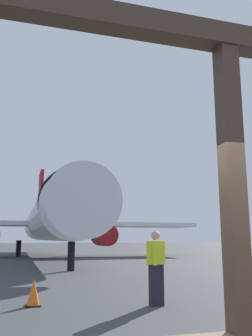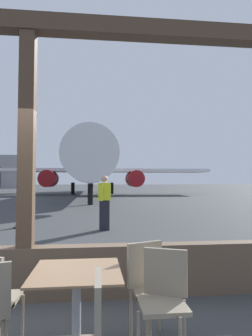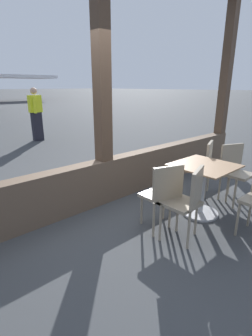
{
  "view_description": "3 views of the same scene",
  "coord_description": "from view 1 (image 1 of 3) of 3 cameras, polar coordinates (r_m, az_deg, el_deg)",
  "views": [
    {
      "loc": [
        -2.06,
        -3.18,
        1.55
      ],
      "look_at": [
        1.89,
        10.18,
        4.26
      ],
      "focal_mm": 39.13,
      "sensor_mm": 36.0,
      "label": 1
    },
    {
      "loc": [
        0.91,
        -3.95,
        1.54
      ],
      "look_at": [
        2.95,
        14.95,
        2.44
      ],
      "focal_mm": 30.84,
      "sensor_mm": 36.0,
      "label": 2
    },
    {
      "loc": [
        -2.29,
        -3.06,
        1.79
      ],
      "look_at": [
        0.2,
        -0.29,
        0.58
      ],
      "focal_mm": 27.07,
      "sensor_mm": 36.0,
      "label": 3
    }
  ],
  "objects": [
    {
      "name": "ground_plane",
      "position": [
        43.26,
        -14.09,
        -12.72
      ],
      "size": [
        220.0,
        220.0,
        0.0
      ],
      "primitive_type": "plane",
      "color": "#383A3D"
    },
    {
      "name": "window_frame",
      "position": [
        3.79,
        16.9,
        -13.84
      ],
      "size": [
        7.29,
        0.24,
        3.81
      ],
      "color": "brown",
      "rests_on": "ground"
    },
    {
      "name": "airplane",
      "position": [
        32.31,
        -11.83,
        -7.9
      ],
      "size": [
        27.79,
        34.27,
        9.93
      ],
      "color": "silver",
      "rests_on": "ground"
    },
    {
      "name": "ground_crew_worker",
      "position": [
        9.14,
        4.69,
        -15.03
      ],
      "size": [
        0.4,
        0.53,
        1.74
      ],
      "color": "black",
      "rests_on": "ground"
    },
    {
      "name": "traffic_cone",
      "position": [
        9.38,
        -14.21,
        -18.37
      ],
      "size": [
        0.36,
        0.36,
        0.62
      ],
      "color": "orange",
      "rests_on": "ground"
    }
  ]
}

